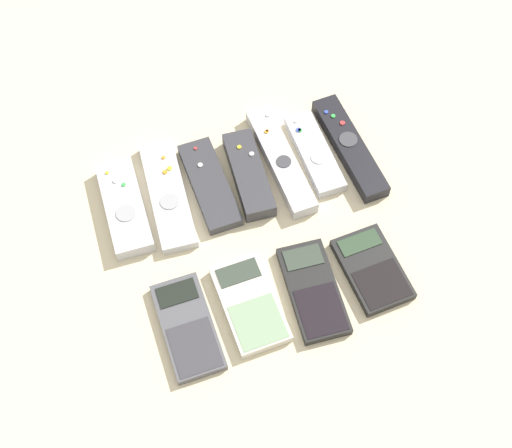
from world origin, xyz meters
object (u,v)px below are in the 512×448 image
at_px(calculator_0, 188,327).
at_px(calculator_3, 372,269).
at_px(remote_0, 125,207).
at_px(remote_1, 168,194).
at_px(remote_6, 349,147).
at_px(calculator_1, 250,304).
at_px(calculator_2, 313,290).
at_px(remote_3, 249,174).
at_px(remote_2, 210,185).
at_px(remote_5, 315,153).
at_px(remote_4, 281,160).

height_order(calculator_0, calculator_3, calculator_3).
distance_m(remote_0, remote_1, 0.07).
xyz_separation_m(remote_6, calculator_3, (-0.05, -0.22, -0.00)).
height_order(calculator_1, calculator_2, calculator_1).
bearing_deg(remote_3, remote_6, 3.31).
relative_size(remote_2, calculator_0, 1.11).
height_order(remote_2, calculator_2, remote_2).
height_order(remote_1, calculator_3, remote_1).
distance_m(remote_0, remote_2, 0.14).
bearing_deg(calculator_3, remote_1, 135.03).
distance_m(remote_1, calculator_0, 0.23).
height_order(remote_3, remote_5, remote_3).
bearing_deg(remote_3, calculator_2, -79.58).
xyz_separation_m(remote_3, calculator_1, (-0.07, -0.21, -0.01)).
bearing_deg(calculator_1, remote_1, 104.44).
bearing_deg(remote_6, calculator_1, -142.48).
xyz_separation_m(remote_5, calculator_3, (0.01, -0.22, -0.00)).
bearing_deg(remote_1, remote_5, 3.29).
relative_size(calculator_1, calculator_2, 0.93).
bearing_deg(remote_2, calculator_1, -92.71).
bearing_deg(remote_6, remote_1, 174.85).
bearing_deg(remote_5, remote_3, -177.36).
height_order(remote_1, remote_5, remote_5).
height_order(remote_2, calculator_0, remote_2).
bearing_deg(remote_0, remote_6, 0.64).
xyz_separation_m(remote_5, calculator_0, (-0.28, -0.22, -0.00)).
relative_size(calculator_1, calculator_3, 1.10).
bearing_deg(remote_2, remote_3, -5.43).
distance_m(remote_4, calculator_3, 0.24).
relative_size(remote_3, calculator_2, 1.02).
relative_size(remote_0, calculator_3, 1.26).
relative_size(remote_2, remote_4, 0.80).
xyz_separation_m(remote_4, remote_6, (0.12, -0.01, -0.00)).
relative_size(remote_2, remote_6, 0.82).
bearing_deg(calculator_3, calculator_0, 176.32).
relative_size(remote_3, calculator_0, 1.04).
bearing_deg(remote_0, calculator_3, -32.74).
bearing_deg(remote_6, remote_4, 170.86).
xyz_separation_m(remote_1, remote_4, (0.19, 0.00, 0.00)).
xyz_separation_m(remote_1, calculator_1, (0.06, -0.22, -0.00)).
bearing_deg(remote_4, remote_2, -179.29).
height_order(remote_4, calculator_0, remote_4).
bearing_deg(remote_2, remote_0, 178.20).
bearing_deg(remote_4, calculator_2, -100.15).
height_order(remote_0, remote_2, remote_0).
xyz_separation_m(remote_4, calculator_3, (0.06, -0.23, -0.00)).
relative_size(remote_1, remote_6, 0.99).
xyz_separation_m(calculator_0, calculator_1, (0.10, 0.00, 0.00)).
bearing_deg(remote_1, calculator_2, -51.57).
height_order(remote_0, remote_5, remote_0).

